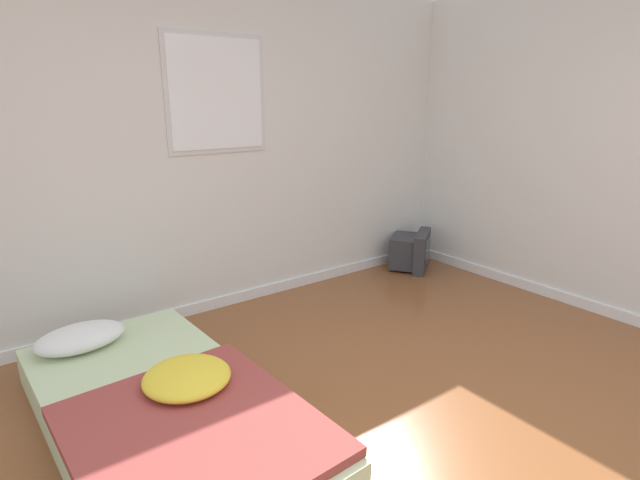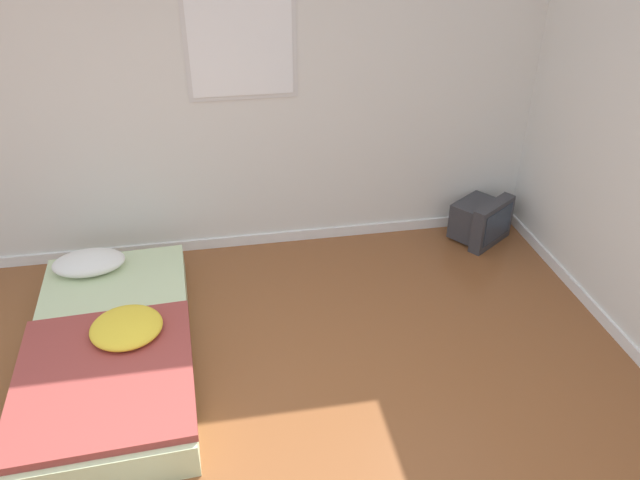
% 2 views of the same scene
% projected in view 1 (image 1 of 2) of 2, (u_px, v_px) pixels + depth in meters
% --- Properties ---
extents(wall_back, '(7.60, 0.08, 2.60)m').
position_uv_depth(wall_back, '(189.00, 154.00, 3.78)').
color(wall_back, silver).
rests_on(wall_back, ground_plane).
extents(mattress_bed, '(1.11, 2.11, 0.37)m').
position_uv_depth(mattress_bed, '(163.00, 411.00, 2.59)').
color(mattress_bed, beige).
rests_on(mattress_bed, ground_plane).
extents(crt_tv, '(0.57, 0.55, 0.39)m').
position_uv_depth(crt_tv, '(411.00, 251.00, 5.10)').
color(crt_tv, '#333338').
rests_on(crt_tv, ground_plane).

